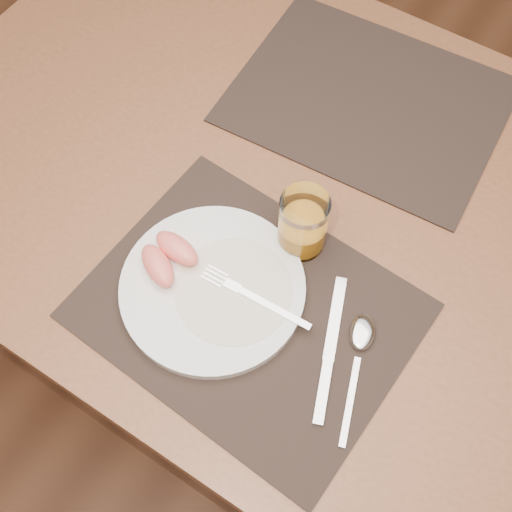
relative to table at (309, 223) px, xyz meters
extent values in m
plane|color=brown|center=(0.00, 0.00, -0.67)|extent=(5.00, 5.00, 0.00)
cube|color=brown|center=(0.00, 0.00, 0.06)|extent=(1.40, 0.90, 0.04)
cylinder|color=brown|center=(-0.62, 0.37, -0.31)|extent=(0.06, 0.06, 0.71)
cube|color=#2C211B|center=(0.02, -0.22, 0.09)|extent=(0.47, 0.38, 0.00)
cube|color=#2C211B|center=(-0.02, 0.22, 0.09)|extent=(0.47, 0.38, 0.00)
cylinder|color=white|center=(-0.04, -0.22, 0.10)|extent=(0.27, 0.27, 0.02)
cylinder|color=white|center=(-0.01, -0.21, 0.10)|extent=(0.17, 0.17, 0.00)
cube|color=silver|center=(0.05, -0.20, 0.11)|extent=(0.12, 0.01, 0.00)
cube|color=silver|center=(-0.02, -0.21, 0.11)|extent=(0.03, 0.01, 0.00)
cube|color=silver|center=(-0.05, -0.21, 0.11)|extent=(0.03, 0.03, 0.00)
cube|color=silver|center=(0.13, -0.16, 0.09)|extent=(0.06, 0.13, 0.00)
cube|color=silver|center=(0.17, -0.27, 0.09)|extent=(0.05, 0.09, 0.01)
cube|color=silver|center=(0.21, -0.26, 0.09)|extent=(0.05, 0.12, 0.00)
ellipsoid|color=silver|center=(0.18, -0.16, 0.09)|extent=(0.05, 0.07, 0.01)
cylinder|color=white|center=(0.03, -0.08, 0.14)|extent=(0.07, 0.07, 0.11)
cylinder|color=orange|center=(0.03, -0.08, 0.11)|extent=(0.06, 0.06, 0.04)
ellipsoid|color=#FF7A68|center=(-0.12, -0.24, 0.12)|extent=(0.09, 0.07, 0.03)
ellipsoid|color=#FF7A68|center=(-0.11, -0.21, 0.12)|extent=(0.08, 0.05, 0.03)
camera|label=1|loc=(0.22, -0.52, 0.94)|focal=45.00mm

